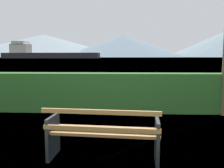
# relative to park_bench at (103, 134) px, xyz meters

# --- Properties ---
(ground_plane) EXTENTS (1400.00, 1400.00, 0.00)m
(ground_plane) POSITION_rel_park_bench_xyz_m (0.01, 0.06, -0.43)
(ground_plane) COLOR olive
(water_surface) EXTENTS (620.00, 620.00, 0.00)m
(water_surface) POSITION_rel_park_bench_xyz_m (0.01, 308.77, -0.43)
(water_surface) COLOR #7A99A8
(water_surface) RESTS_ON ground_plane
(park_bench) EXTENTS (1.78, 0.71, 0.87)m
(park_bench) POSITION_rel_park_bench_xyz_m (0.00, 0.00, 0.00)
(park_bench) COLOR olive
(park_bench) RESTS_ON ground_plane
(hedge_row) EXTENTS (9.06, 0.62, 1.14)m
(hedge_row) POSITION_rel_park_bench_xyz_m (0.01, 3.34, 0.14)
(hedge_row) COLOR #285B23
(hedge_row) RESTS_ON ground_plane
(cargo_ship_large) EXTENTS (83.83, 17.89, 14.45)m
(cargo_ship_large) POSITION_rel_park_bench_xyz_m (-67.70, 196.17, 3.61)
(cargo_ship_large) COLOR #232328
(cargo_ship_large) RESTS_ON water_surface
(fishing_boat_near) EXTENTS (8.90, 2.77, 2.28)m
(fishing_boat_near) POSITION_rel_park_bench_xyz_m (-89.69, 193.43, 0.37)
(fishing_boat_near) COLOR #335693
(fishing_boat_near) RESTS_ON water_surface
(distant_hills) EXTENTS (928.71, 427.78, 89.01)m
(distant_hills) POSITION_rel_park_bench_xyz_m (92.85, 580.06, 35.76)
(distant_hills) COLOR gray
(distant_hills) RESTS_ON ground_plane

